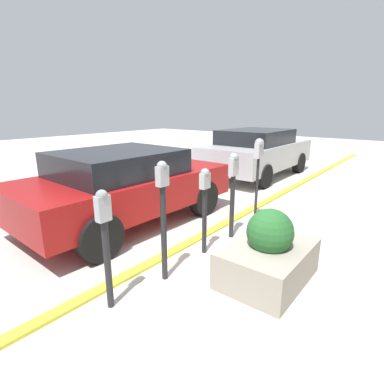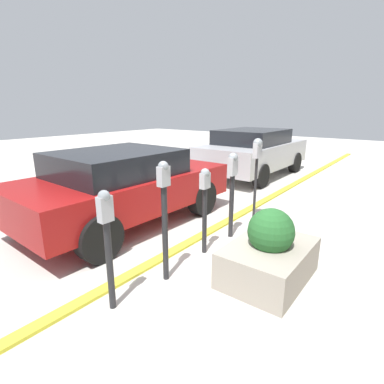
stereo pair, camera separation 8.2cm
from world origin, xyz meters
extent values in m
plane|color=beige|center=(0.00, 0.00, 0.00)|extent=(40.00, 40.00, 0.00)
cube|color=gold|center=(0.00, 0.08, 0.02)|extent=(24.50, 0.16, 0.04)
cylinder|color=#232326|center=(-1.61, -0.25, 0.50)|extent=(0.07, 0.07, 1.00)
cube|color=#B7B7BC|center=(-1.61, -0.25, 1.13)|extent=(0.14, 0.09, 0.27)
sphere|color=gray|center=(-1.61, -0.25, 1.26)|extent=(0.12, 0.12, 0.12)
cylinder|color=#232326|center=(-0.84, -0.32, 0.61)|extent=(0.07, 0.07, 1.21)
cube|color=#B7B7BC|center=(-0.84, -0.32, 1.33)|extent=(0.14, 0.09, 0.24)
sphere|color=gray|center=(-0.84, -0.32, 1.45)|extent=(0.12, 0.12, 0.12)
cylinder|color=#232326|center=(0.05, -0.28, 0.50)|extent=(0.07, 0.07, 0.99)
cube|color=#B7B7BC|center=(0.05, -0.28, 1.10)|extent=(0.15, 0.09, 0.22)
sphere|color=gray|center=(0.05, -0.28, 1.22)|extent=(0.13, 0.13, 0.13)
cylinder|color=#232326|center=(0.79, -0.30, 0.53)|extent=(0.08, 0.08, 1.05)
cube|color=#B7B7BC|center=(0.79, -0.30, 1.20)|extent=(0.17, 0.09, 0.29)
sphere|color=gray|center=(0.79, -0.30, 1.35)|extent=(0.15, 0.15, 0.15)
cylinder|color=#232326|center=(1.67, -0.28, 0.61)|extent=(0.05, 0.05, 1.22)
cube|color=#B7B7BC|center=(1.67, -0.28, 1.36)|extent=(0.20, 0.09, 0.27)
sphere|color=gray|center=(1.67, -0.28, 1.49)|extent=(0.17, 0.17, 0.17)
cube|color=#A39989|center=(-0.05, -1.34, 0.23)|extent=(1.25, 0.88, 0.46)
sphere|color=#28662D|center=(-0.05, -1.34, 0.65)|extent=(0.57, 0.57, 0.57)
cube|color=maroon|center=(0.16, 1.61, 0.65)|extent=(3.98, 2.04, 0.59)
cube|color=black|center=(0.00, 1.61, 1.16)|extent=(2.09, 1.76, 0.43)
cylinder|color=black|center=(1.38, 0.72, 0.35)|extent=(0.70, 0.23, 0.70)
cylinder|color=black|center=(1.38, 2.51, 0.35)|extent=(0.70, 0.23, 0.70)
cylinder|color=black|center=(-1.06, 0.72, 0.35)|extent=(0.70, 0.23, 0.70)
cylinder|color=black|center=(-1.06, 2.51, 0.35)|extent=(0.70, 0.23, 0.70)
cube|color=#B7B7BC|center=(5.38, 1.59, 0.68)|extent=(4.23, 1.92, 0.71)
cube|color=black|center=(5.21, 1.59, 1.25)|extent=(2.20, 1.69, 0.42)
cylinder|color=black|center=(6.69, 0.71, 0.33)|extent=(0.66, 0.23, 0.66)
cylinder|color=black|center=(6.69, 2.47, 0.33)|extent=(0.66, 0.23, 0.66)
cylinder|color=black|center=(4.07, 0.71, 0.33)|extent=(0.66, 0.23, 0.66)
cylinder|color=black|center=(4.07, 2.47, 0.33)|extent=(0.66, 0.23, 0.66)
camera|label=1|loc=(-3.25, -2.70, 2.09)|focal=28.00mm
camera|label=2|loc=(-3.30, -2.64, 2.09)|focal=28.00mm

